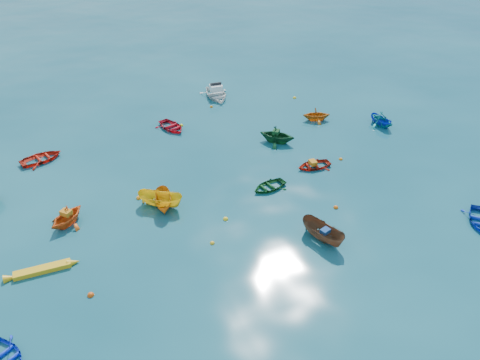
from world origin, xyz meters
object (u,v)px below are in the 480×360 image
object	(u,v)px
kayak_yellow	(43,271)
motorboat_white	(216,97)
dinghy_blue_sw	(5,357)
dinghy_blue_se	(479,222)

from	to	relation	value
kayak_yellow	motorboat_white	xyz separation A→B (m)	(17.30, 20.26, 0.00)
dinghy_blue_sw	motorboat_white	size ratio (longest dim) A/B	0.65
motorboat_white	kayak_yellow	bearing A→B (deg)	-127.61
kayak_yellow	motorboat_white	world-z (taller)	motorboat_white
motorboat_white	dinghy_blue_sw	bearing A→B (deg)	-123.78
kayak_yellow	motorboat_white	size ratio (longest dim) A/B	0.94
dinghy_blue_se	kayak_yellow	distance (m)	27.54
dinghy_blue_se	dinghy_blue_sw	bearing A→B (deg)	-142.26
dinghy_blue_se	kayak_yellow	xyz separation A→B (m)	(-27.00, 5.41, 0.00)
dinghy_blue_sw	motorboat_white	xyz separation A→B (m)	(19.13, 25.71, 0.00)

